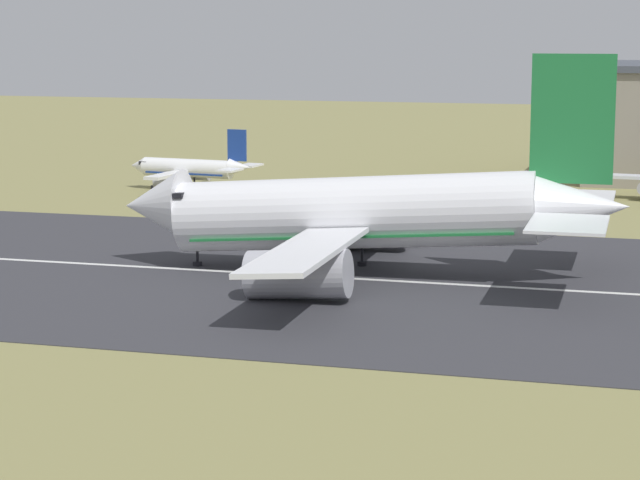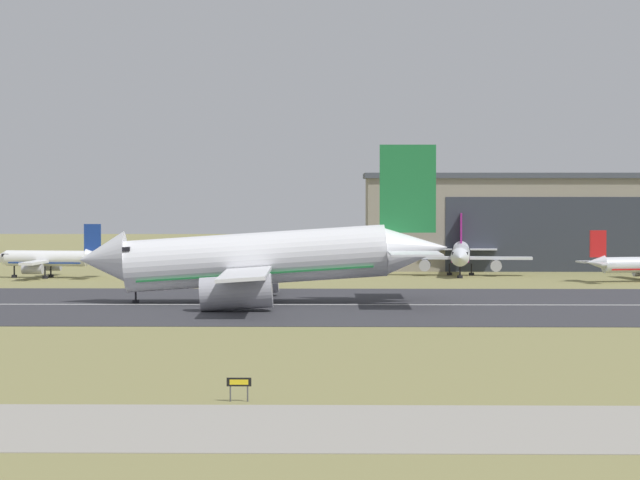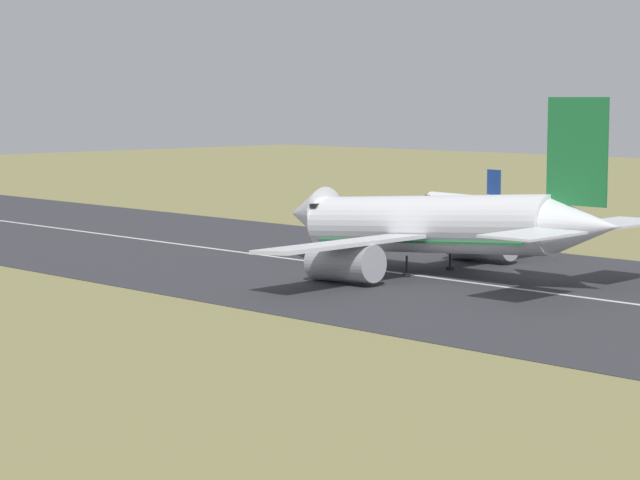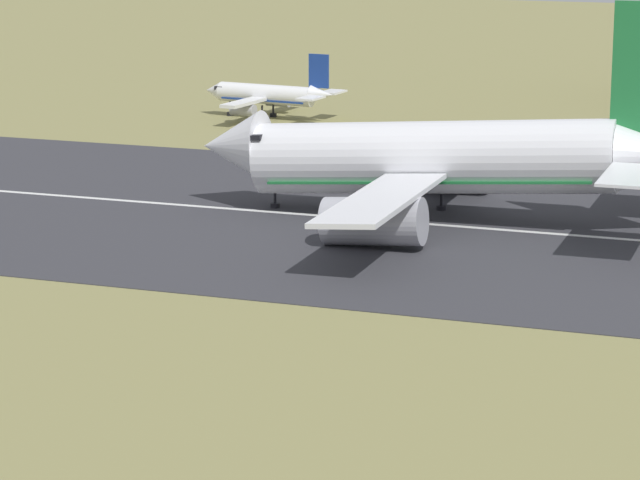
# 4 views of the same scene
# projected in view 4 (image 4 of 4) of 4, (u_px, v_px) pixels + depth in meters

# --- Properties ---
(airplane_landing) EXTENTS (44.52, 46.96, 18.99)m
(airplane_landing) POSITION_uv_depth(u_px,v_px,m) (438.00, 160.00, 128.42)
(airplane_landing) COLOR white
(airplane_landing) RESTS_ON ground_plane
(airplane_parked_east) EXTENTS (17.75, 18.26, 8.23)m
(airplane_parked_east) POSITION_uv_depth(u_px,v_px,m) (268.00, 95.00, 184.76)
(airplane_parked_east) COLOR white
(airplane_parked_east) RESTS_ON ground_plane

